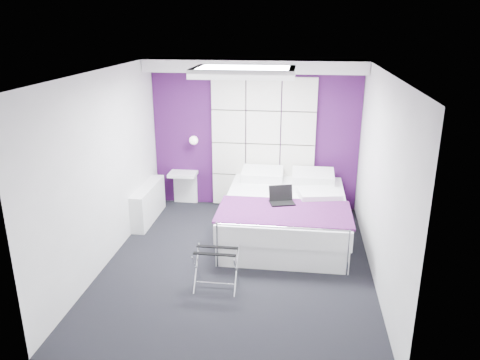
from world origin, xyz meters
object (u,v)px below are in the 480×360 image
Objects in this scene: wall_lamp at (194,140)px; nightstand at (183,174)px; radiator at (148,203)px; bed at (285,215)px; luggage_rack at (216,269)px; laptop at (282,198)px.

wall_lamp is 0.66m from nightstand.
radiator is at bearing -130.10° from wall_lamp.
bed is 4.34× the size of luggage_rack.
nightstand is (-0.21, -0.04, -0.62)m from wall_lamp.
wall_lamp is 1.35m from radiator.
wall_lamp is at bearing 147.42° from bed.
wall_lamp is at bearing 123.91° from laptop.
wall_lamp reaches higher than laptop.
laptop is (0.75, 1.39, 0.45)m from luggage_rack.
bed is 0.45m from laptop.
laptop is at bearing -35.04° from nightstand.
luggage_rack is at bearing -135.07° from laptop.
wall_lamp reaches higher than nightstand.
radiator is 2.28× the size of luggage_rack.
radiator is 2.35m from laptop.
wall_lamp reaches higher than luggage_rack.
nightstand is at bearing 128.21° from laptop.
radiator is at bearing 149.32° from laptop.
nightstand reaches higher than radiator.
wall_lamp is 0.31× the size of nightstand.
radiator is at bearing -120.59° from nightstand.
radiator is 2.46m from luggage_rack.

